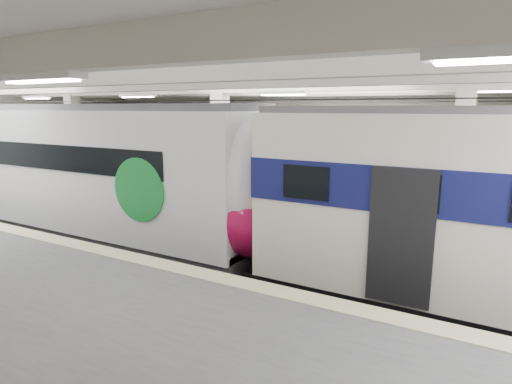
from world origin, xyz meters
The scene contains 3 objects.
station_hall centered at (0.00, -1.74, 3.24)m, with size 36.00×24.00×5.75m.
modern_emu centered at (-5.09, 0.00, 2.27)m, with size 14.40×2.97×4.62m.
far_train centered at (-2.94, 5.50, 2.29)m, with size 13.95×3.43×4.42m.
Camera 1 is at (5.82, -10.03, 4.52)m, focal length 30.00 mm.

